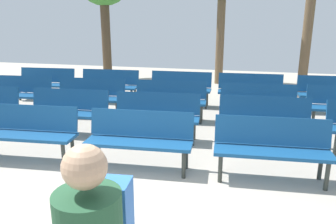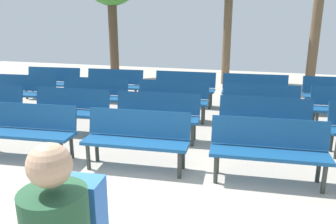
{
  "view_description": "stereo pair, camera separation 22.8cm",
  "coord_description": "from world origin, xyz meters",
  "px_view_note": "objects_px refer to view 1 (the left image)",
  "views": [
    {
      "loc": [
        1.41,
        -2.83,
        2.21
      ],
      "look_at": [
        0.0,
        2.88,
        0.55
      ],
      "focal_mm": 35.34,
      "sensor_mm": 36.0,
      "label": 1
    },
    {
      "loc": [
        1.63,
        -2.77,
        2.21
      ],
      "look_at": [
        0.0,
        2.88,
        0.55
      ],
      "focal_mm": 35.34,
      "sensor_mm": 36.0,
      "label": 2
    }
  ],
  "objects_px": {
    "bench_r0_c2": "(140,137)",
    "bench_r1_c1": "(68,109)",
    "bench_r2_c2": "(170,98)",
    "bench_r0_c1": "(28,130)",
    "tree_0": "(306,43)",
    "bench_r2_c3": "(258,102)",
    "bench_r0_c3": "(272,145)",
    "bench_r1_c2": "(157,114)",
    "bench_r3_c4": "(332,92)",
    "bench_r2_c0": "(19,92)",
    "bench_r3_c2": "(180,86)",
    "bench_r3_c3": "(250,89)",
    "bench_r3_c1": "(109,84)",
    "bench_r1_c3": "(264,118)",
    "bench_r2_c1": "(90,95)",
    "bench_r3_c0": "(46,82)"
  },
  "relations": [
    {
      "from": "bench_r0_c2",
      "to": "bench_r3_c4",
      "type": "height_order",
      "value": "same"
    },
    {
      "from": "bench_r1_c3",
      "to": "bench_r2_c1",
      "type": "xyz_separation_m",
      "value": [
        -3.88,
        0.99,
        0.0
      ]
    },
    {
      "from": "bench_r2_c2",
      "to": "bench_r0_c3",
      "type": "bearing_deg",
      "value": -55.32
    },
    {
      "from": "bench_r0_c3",
      "to": "bench_r2_c0",
      "type": "relative_size",
      "value": 1.0
    },
    {
      "from": "bench_r0_c3",
      "to": "bench_r2_c0",
      "type": "bearing_deg",
      "value": 154.81
    },
    {
      "from": "bench_r2_c0",
      "to": "bench_r2_c2",
      "type": "bearing_deg",
      "value": -1.44
    },
    {
      "from": "bench_r0_c2",
      "to": "bench_r3_c4",
      "type": "xyz_separation_m",
      "value": [
        3.52,
        4.11,
        0.0
      ]
    },
    {
      "from": "bench_r1_c1",
      "to": "bench_r3_c3",
      "type": "distance_m",
      "value": 4.48
    },
    {
      "from": "bench_r0_c2",
      "to": "bench_r1_c1",
      "type": "relative_size",
      "value": 1.01
    },
    {
      "from": "bench_r1_c2",
      "to": "bench_r2_c2",
      "type": "xyz_separation_m",
      "value": [
        -0.05,
        1.3,
        0.0
      ]
    },
    {
      "from": "bench_r0_c3",
      "to": "bench_r2_c1",
      "type": "distance_m",
      "value": 4.57
    },
    {
      "from": "bench_r1_c1",
      "to": "bench_r1_c2",
      "type": "distance_m",
      "value": 1.79
    },
    {
      "from": "bench_r0_c1",
      "to": "bench_r1_c1",
      "type": "distance_m",
      "value": 1.3
    },
    {
      "from": "bench_r2_c3",
      "to": "bench_r1_c2",
      "type": "bearing_deg",
      "value": -145.87
    },
    {
      "from": "bench_r3_c4",
      "to": "tree_0",
      "type": "height_order",
      "value": "tree_0"
    },
    {
      "from": "bench_r3_c3",
      "to": "tree_0",
      "type": "xyz_separation_m",
      "value": [
        1.57,
        2.48,
        0.99
      ]
    },
    {
      "from": "bench_r3_c0",
      "to": "bench_r3_c3",
      "type": "distance_m",
      "value": 5.61
    },
    {
      "from": "bench_r1_c1",
      "to": "bench_r2_c2",
      "type": "height_order",
      "value": "same"
    },
    {
      "from": "bench_r2_c0",
      "to": "bench_r3_c4",
      "type": "relative_size",
      "value": 1.0
    },
    {
      "from": "bench_r3_c1",
      "to": "bench_r0_c3",
      "type": "bearing_deg",
      "value": -45.66
    },
    {
      "from": "bench_r0_c1",
      "to": "bench_r2_c3",
      "type": "relative_size",
      "value": 1.01
    },
    {
      "from": "bench_r1_c3",
      "to": "bench_r2_c0",
      "type": "distance_m",
      "value": 5.8
    },
    {
      "from": "bench_r3_c3",
      "to": "bench_r2_c2",
      "type": "bearing_deg",
      "value": -144.3
    },
    {
      "from": "bench_r2_c3",
      "to": "bench_r3_c0",
      "type": "distance_m",
      "value": 5.84
    },
    {
      "from": "bench_r2_c0",
      "to": "bench_r3_c2",
      "type": "xyz_separation_m",
      "value": [
        3.69,
        1.6,
        0.0
      ]
    },
    {
      "from": "bench_r1_c3",
      "to": "bench_r2_c3",
      "type": "height_order",
      "value": "same"
    },
    {
      "from": "bench_r2_c0",
      "to": "tree_0",
      "type": "distance_m",
      "value": 8.24
    },
    {
      "from": "bench_r2_c1",
      "to": "bench_r3_c4",
      "type": "distance_m",
      "value": 5.8
    },
    {
      "from": "tree_0",
      "to": "bench_r2_c2",
      "type": "bearing_deg",
      "value": -130.25
    },
    {
      "from": "bench_r0_c2",
      "to": "bench_r3_c3",
      "type": "distance_m",
      "value": 4.3
    },
    {
      "from": "bench_r2_c1",
      "to": "bench_r3_c4",
      "type": "height_order",
      "value": "same"
    },
    {
      "from": "bench_r0_c3",
      "to": "bench_r1_c1",
      "type": "height_order",
      "value": "same"
    },
    {
      "from": "bench_r2_c0",
      "to": "bench_r3_c2",
      "type": "bearing_deg",
      "value": 18.01
    },
    {
      "from": "tree_0",
      "to": "bench_r2_c3",
      "type": "bearing_deg",
      "value": -110.19
    },
    {
      "from": "bench_r3_c4",
      "to": "tree_0",
      "type": "relative_size",
      "value": 0.55
    },
    {
      "from": "bench_r0_c1",
      "to": "bench_r3_c0",
      "type": "bearing_deg",
      "value": 114.82
    },
    {
      "from": "bench_r1_c3",
      "to": "bench_r2_c1",
      "type": "bearing_deg",
      "value": 162.26
    },
    {
      "from": "bench_r2_c3",
      "to": "bench_r3_c3",
      "type": "distance_m",
      "value": 1.34
    },
    {
      "from": "bench_r2_c3",
      "to": "bench_r3_c0",
      "type": "height_order",
      "value": "same"
    },
    {
      "from": "bench_r0_c1",
      "to": "bench_r0_c2",
      "type": "xyz_separation_m",
      "value": [
        1.85,
        0.12,
        0.0
      ]
    },
    {
      "from": "bench_r2_c3",
      "to": "bench_r3_c4",
      "type": "relative_size",
      "value": 0.99
    },
    {
      "from": "bench_r2_c2",
      "to": "bench_r3_c1",
      "type": "relative_size",
      "value": 1.01
    },
    {
      "from": "bench_r2_c2",
      "to": "bench_r0_c1",
      "type": "bearing_deg",
      "value": -127.37
    },
    {
      "from": "bench_r0_c1",
      "to": "bench_r2_c1",
      "type": "xyz_separation_m",
      "value": [
        -0.18,
        2.54,
        0.0
      ]
    },
    {
      "from": "bench_r2_c2",
      "to": "tree_0",
      "type": "height_order",
      "value": "tree_0"
    },
    {
      "from": "bench_r1_c3",
      "to": "bench_r2_c0",
      "type": "xyz_separation_m",
      "value": [
        -5.73,
        0.88,
        0.0
      ]
    },
    {
      "from": "bench_r3_c4",
      "to": "bench_r2_c0",
      "type": "bearing_deg",
      "value": -171.39
    },
    {
      "from": "bench_r0_c3",
      "to": "bench_r1_c2",
      "type": "bearing_deg",
      "value": 145.49
    },
    {
      "from": "bench_r3_c0",
      "to": "bench_r3_c4",
      "type": "height_order",
      "value": "same"
    },
    {
      "from": "bench_r0_c3",
      "to": "bench_r3_c2",
      "type": "height_order",
      "value": "same"
    }
  ]
}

